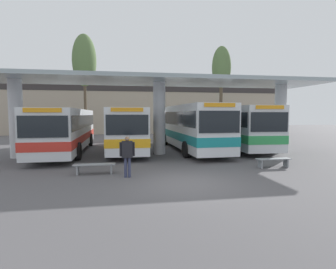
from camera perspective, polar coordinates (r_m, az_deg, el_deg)
name	(u,v)px	position (r m, az deg, el deg)	size (l,w,h in m)	color
ground_plane	(186,183)	(10.50, 4.00, -10.52)	(100.00, 100.00, 0.00)	#565456
townhouse_backdrop	(141,102)	(36.53, -5.97, 7.14)	(40.00, 0.58, 7.65)	tan
station_canopy	(159,90)	(17.84, -1.92, 9.58)	(22.93, 5.06, 5.09)	silver
transit_bus_left_bay	(67,128)	(20.11, -21.11, 1.31)	(2.96, 12.28, 3.05)	silver
transit_bus_center_bay	(128,127)	(19.99, -8.69, 1.59)	(2.96, 11.15, 3.10)	silver
transit_bus_right_bay	(189,125)	(20.21, 4.63, 2.03)	(3.02, 12.18, 3.35)	silver
transit_bus_far_right_bay	(235,125)	(21.64, 14.36, 1.97)	(3.13, 11.01, 3.27)	silver
waiting_bench_near_pillar	(273,161)	(14.45, 21.95, -5.31)	(1.78, 0.44, 0.46)	gray
waiting_bench_mid_platform	(95,166)	(12.40, -15.70, -6.71)	(1.86, 0.44, 0.46)	gray
pedestrian_waiting	(127,153)	(11.33, -8.86, -3.90)	(0.65, 0.27, 1.76)	#333856
poplar_tree_behind_left	(221,69)	(29.44, 11.55, 13.79)	(2.02, 2.02, 9.96)	#473A2B
poplar_tree_behind_right	(84,61)	(28.22, -17.76, 14.95)	(2.34, 2.34, 10.63)	#473A2B
parked_car_street	(230,127)	(35.37, 13.25, 1.60)	(4.24, 1.98, 2.15)	black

